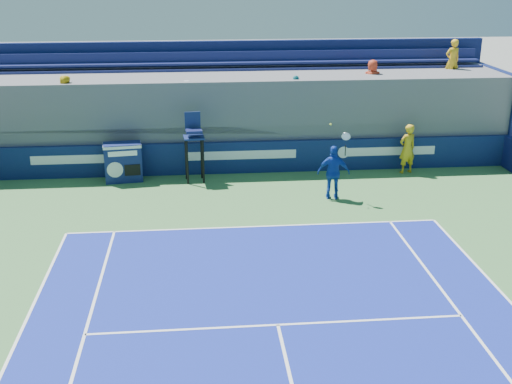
{
  "coord_description": "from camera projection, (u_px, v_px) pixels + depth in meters",
  "views": [
    {
      "loc": [
        -1.6,
        -5.59,
        7.45
      ],
      "look_at": [
        0.0,
        11.5,
        1.25
      ],
      "focal_mm": 45.0,
      "sensor_mm": 36.0,
      "label": 1
    }
  ],
  "objects": [
    {
      "name": "umpire_chair",
      "position": [
        194.0,
        140.0,
        22.51
      ],
      "size": [
        0.77,
        0.77,
        2.48
      ],
      "color": "black",
      "rests_on": "ground"
    },
    {
      "name": "back_hoarding",
      "position": [
        242.0,
        157.0,
        23.71
      ],
      "size": [
        20.4,
        0.21,
        1.2
      ],
      "color": "#0D1949",
      "rests_on": "ground"
    },
    {
      "name": "tennis_player",
      "position": [
        334.0,
        172.0,
        21.01
      ],
      "size": [
        1.12,
        0.62,
        2.57
      ],
      "color": "#1439A5",
      "rests_on": "apron"
    },
    {
      "name": "match_clock",
      "position": [
        123.0,
        161.0,
        22.79
      ],
      "size": [
        1.4,
        0.88,
        1.4
      ],
      "color": "#101B51",
      "rests_on": "ground"
    },
    {
      "name": "stadium_seating",
      "position": [
        238.0,
        112.0,
        25.21
      ],
      "size": [
        21.0,
        4.05,
        4.54
      ],
      "color": "#545459",
      "rests_on": "ground"
    },
    {
      "name": "ball_person",
      "position": [
        407.0,
        149.0,
        23.6
      ],
      "size": [
        0.77,
        0.62,
        1.85
      ],
      "primitive_type": "imported",
      "rotation": [
        0.0,
        0.0,
        3.44
      ],
      "color": "gold",
      "rests_on": "apron"
    }
  ]
}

